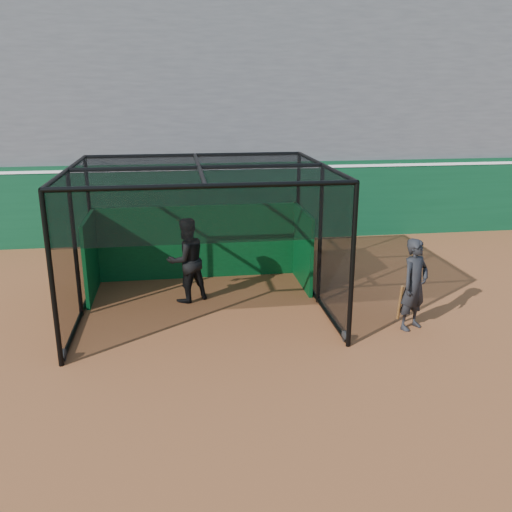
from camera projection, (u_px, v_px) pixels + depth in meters
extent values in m
plane|color=brown|center=(257.00, 364.00, 9.65)|extent=(120.00, 120.00, 0.00)
cube|color=#0A381E|center=(218.00, 202.00, 17.32)|extent=(50.00, 0.45, 2.50)
cube|color=white|center=(217.00, 168.00, 17.00)|extent=(50.00, 0.50, 0.08)
cube|color=#4C4C4F|center=(208.00, 113.00, 20.22)|extent=(50.00, 7.85, 7.75)
cube|color=#06431A|center=(198.00, 242.00, 13.88)|extent=(5.15, 0.10, 1.90)
cylinder|color=black|center=(63.00, 355.00, 9.76)|extent=(0.08, 0.22, 0.22)
cylinder|color=black|center=(345.00, 336.00, 10.49)|extent=(0.08, 0.22, 0.22)
cylinder|color=black|center=(95.00, 279.00, 13.68)|extent=(0.08, 0.22, 0.22)
cylinder|color=black|center=(298.00, 269.00, 14.41)|extent=(0.08, 0.22, 0.22)
imported|color=black|center=(186.00, 260.00, 12.31)|extent=(1.19, 1.10, 1.95)
imported|color=black|center=(414.00, 285.00, 10.85)|extent=(0.82, 0.73, 1.89)
cylinder|color=#593819|center=(400.00, 303.00, 10.98)|extent=(0.14, 0.32, 0.82)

